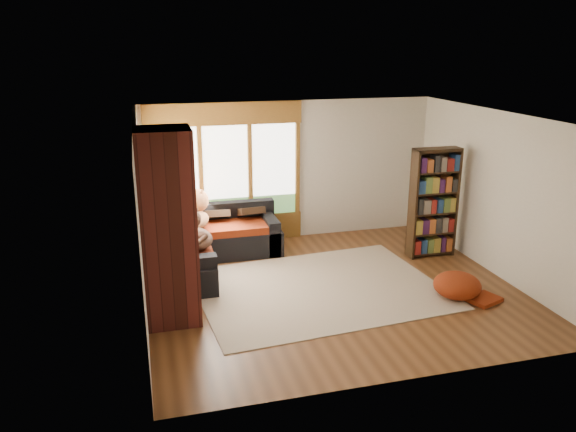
{
  "coord_description": "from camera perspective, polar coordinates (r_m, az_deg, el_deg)",
  "views": [
    {
      "loc": [
        -2.68,
        -7.41,
        3.62
      ],
      "look_at": [
        -0.47,
        0.85,
        0.95
      ],
      "focal_mm": 35.0,
      "sensor_mm": 36.0,
      "label": 1
    }
  ],
  "objects": [
    {
      "name": "ceiling",
      "position": [
        7.95,
        4.92,
        9.91
      ],
      "size": [
        5.5,
        5.5,
        0.0
      ],
      "primitive_type": "plane",
      "color": "white"
    },
    {
      "name": "wall_back",
      "position": [
        10.53,
        0.14,
        4.61
      ],
      "size": [
        5.5,
        0.04,
        2.6
      ],
      "primitive_type": "cube",
      "color": "silver",
      "rests_on": "ground"
    },
    {
      "name": "sectional_sofa",
      "position": [
        9.72,
        -9.81,
        -2.87
      ],
      "size": [
        2.2,
        2.2,
        0.8
      ],
      "rotation": [
        0.0,
        0.0,
        -0.04
      ],
      "color": "black",
      "rests_on": "ground"
    },
    {
      "name": "wall_front",
      "position": [
        6.06,
        12.63,
        -5.61
      ],
      "size": [
        5.5,
        0.04,
        2.6
      ],
      "primitive_type": "cube",
      "color": "silver",
      "rests_on": "ground"
    },
    {
      "name": "roller_blind",
      "position": [
        9.63,
        -14.83,
        5.56
      ],
      "size": [
        0.03,
        0.72,
        0.9
      ],
      "primitive_type": "cube",
      "color": "#7F9759",
      "rests_on": "wall_left"
    },
    {
      "name": "area_rug",
      "position": [
        8.66,
        3.17,
        -7.35
      ],
      "size": [
        3.83,
        3.05,
        0.01
      ],
      "primitive_type": "cube",
      "rotation": [
        0.0,
        0.0,
        0.08
      ],
      "color": "silver",
      "rests_on": "ground"
    },
    {
      "name": "pouf",
      "position": [
        8.67,
        16.81,
        -6.68
      ],
      "size": [
        0.85,
        0.85,
        0.37
      ],
      "primitive_type": "ellipsoid",
      "rotation": [
        0.0,
        0.0,
        0.26
      ],
      "color": "maroon",
      "rests_on": "area_rug"
    },
    {
      "name": "dog_brindle",
      "position": [
        8.84,
        -9.49,
        -1.73
      ],
      "size": [
        0.59,
        0.89,
        0.46
      ],
      "rotation": [
        0.0,
        0.0,
        1.67
      ],
      "color": "#362018",
      "rests_on": "sectional_sofa"
    },
    {
      "name": "windows_left",
      "position": [
        8.91,
        -14.75,
        2.0
      ],
      "size": [
        0.1,
        2.62,
        1.9
      ],
      "color": "brown",
      "rests_on": "wall_left"
    },
    {
      "name": "brick_chimney",
      "position": [
        7.44,
        -12.08,
        -1.22
      ],
      "size": [
        0.7,
        0.7,
        2.6
      ],
      "primitive_type": "cube",
      "color": "#471914",
      "rests_on": "ground"
    },
    {
      "name": "wall_right",
      "position": [
        9.48,
        20.58,
        2.05
      ],
      "size": [
        0.04,
        5.0,
        2.6
      ],
      "primitive_type": "cube",
      "color": "silver",
      "rests_on": "ground"
    },
    {
      "name": "windows_back",
      "position": [
        10.25,
        -6.33,
        4.44
      ],
      "size": [
        2.82,
        0.1,
        1.9
      ],
      "color": "brown",
      "rests_on": "wall_back"
    },
    {
      "name": "floor",
      "position": [
        8.67,
        4.48,
        -7.38
      ],
      "size": [
        5.5,
        5.5,
        0.0
      ],
      "primitive_type": "plane",
      "color": "#512E16",
      "rests_on": "ground"
    },
    {
      "name": "dog_tan",
      "position": [
        9.53,
        -10.01,
        0.02
      ],
      "size": [
        1.1,
        1.17,
        0.57
      ],
      "rotation": [
        0.0,
        0.0,
        0.92
      ],
      "color": "brown",
      "rests_on": "sectional_sofa"
    },
    {
      "name": "wall_left",
      "position": [
        7.77,
        -14.81,
        -0.62
      ],
      "size": [
        0.04,
        5.0,
        2.6
      ],
      "primitive_type": "cube",
      "color": "silver",
      "rests_on": "ground"
    },
    {
      "name": "throw_pillows",
      "position": [
        9.72,
        -9.81,
        0.01
      ],
      "size": [
        1.98,
        1.68,
        0.45
      ],
      "color": "black",
      "rests_on": "sectional_sofa"
    },
    {
      "name": "bookshelf",
      "position": [
        9.97,
        14.56,
        1.28
      ],
      "size": [
        0.82,
        0.27,
        1.91
      ],
      "color": "black",
      "rests_on": "ground"
    }
  ]
}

